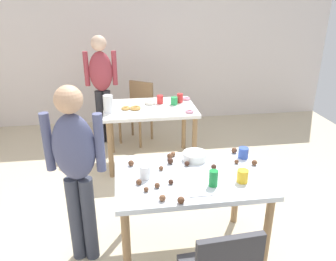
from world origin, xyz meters
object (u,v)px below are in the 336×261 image
Objects in this scene: chair_far_table at (138,108)px; person_girl_near at (76,163)px; person_adult_far at (101,81)px; dining_table_near at (190,186)px; pitcher_far at (108,104)px; mixing_bowl at (195,156)px; dining_table_far at (150,115)px; soda_can at (213,178)px.

chair_far_table is 2.48m from person_girl_near.
chair_far_table is at bearing 75.82° from person_girl_near.
person_adult_far is at bearing -178.87° from chair_far_table.
dining_table_near is at bearing -72.74° from person_adult_far.
pitcher_far is (0.21, 1.50, -0.02)m from person_girl_near.
person_girl_near reaches higher than mixing_bowl.
dining_table_far is at bearing -81.87° from chair_far_table.
person_girl_near is 1.02m from soda_can.
soda_can reaches higher than dining_table_far.
soda_can is 1.92m from pitcher_far.
person_girl_near reaches higher than chair_far_table.
person_girl_near is 2.37m from person_adult_far.
soda_can reaches higher than dining_table_near.
person_adult_far reaches higher than soda_can.
dining_table_far is 5.38× the size of pitcher_far.
dining_table_near is 1.72m from pitcher_far.
person_adult_far is at bearing 129.56° from dining_table_far.
person_adult_far reaches higher than person_girl_near.
pitcher_far is at bearing -83.09° from person_adult_far.
soda_can is (0.13, -0.18, 0.16)m from dining_table_near.
dining_table_far is 0.76× the size of person_girl_near.
dining_table_far is at bearing 14.68° from pitcher_far.
pitcher_far is at bearing 112.50° from dining_table_near.
soda_can reaches higher than mixing_bowl.
person_adult_far reaches higher than dining_table_far.
mixing_bowl is (0.84, -2.19, -0.14)m from person_adult_far.
chair_far_table is 4.16× the size of pitcher_far.
mixing_bowl is 1.66× the size of soda_can.
dining_table_near is 0.89m from person_girl_near.
mixing_bowl is at bearing 10.22° from person_girl_near.
dining_table_far is 1.80m from person_girl_near.
person_girl_near is at bearing 175.36° from dining_table_near.
dining_table_far is at bearing -50.44° from person_adult_far.
pitcher_far reaches higher than dining_table_near.
person_girl_near is 0.97m from mixing_bowl.
person_adult_far reaches higher than dining_table_near.
pitcher_far is (-0.65, 1.57, 0.21)m from dining_table_near.
pitcher_far reaches higher than mixing_bowl.
mixing_bowl reaches higher than dining_table_near.
chair_far_table is 1.02m from pitcher_far.
person_girl_near is at bearing 165.75° from soda_can.
mixing_bowl is at bearing 95.60° from soda_can.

